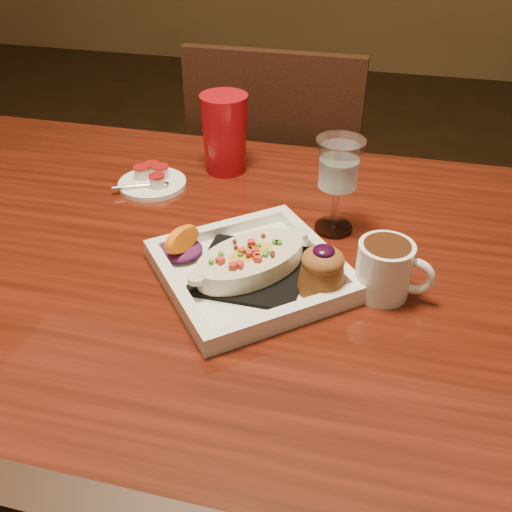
% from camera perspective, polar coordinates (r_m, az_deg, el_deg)
% --- Properties ---
extents(table, '(1.50, 0.90, 0.75)m').
position_cam_1_polar(table, '(0.95, -5.31, -4.95)').
color(table, maroon).
rests_on(table, floor).
extents(chair_far, '(0.42, 0.42, 0.93)m').
position_cam_1_polar(chair_far, '(1.54, 2.41, 5.60)').
color(chair_far, black).
rests_on(chair_far, floor).
extents(plate, '(0.35, 0.35, 0.08)m').
position_cam_1_polar(plate, '(0.83, 0.27, -1.07)').
color(plate, white).
rests_on(plate, table).
extents(coffee_mug, '(0.11, 0.08, 0.08)m').
position_cam_1_polar(coffee_mug, '(0.81, 12.88, -1.15)').
color(coffee_mug, white).
rests_on(coffee_mug, table).
extents(goblet, '(0.08, 0.08, 0.16)m').
position_cam_1_polar(goblet, '(0.91, 8.27, 8.58)').
color(goblet, silver).
rests_on(goblet, table).
extents(saucer, '(0.13, 0.13, 0.09)m').
position_cam_1_polar(saucer, '(1.10, -10.40, 7.36)').
color(saucer, white).
rests_on(saucer, table).
extents(creamer_loose, '(0.03, 0.03, 0.03)m').
position_cam_1_polar(creamer_loose, '(1.14, -10.36, 8.52)').
color(creamer_loose, silver).
rests_on(creamer_loose, table).
extents(red_tumbler, '(0.09, 0.09, 0.15)m').
position_cam_1_polar(red_tumbler, '(1.12, -3.14, 12.10)').
color(red_tumbler, '#AB0C14').
rests_on(red_tumbler, table).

